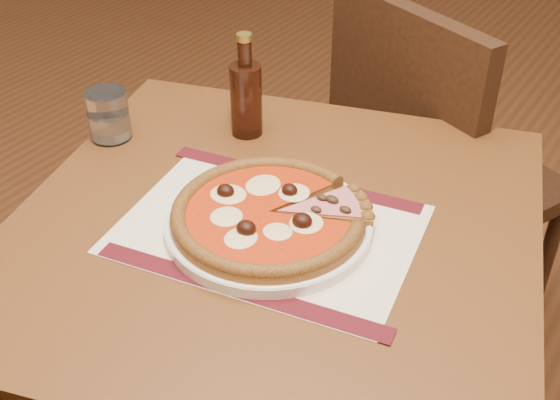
# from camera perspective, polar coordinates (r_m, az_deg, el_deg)

# --- Properties ---
(table) EXTENTS (1.00, 1.00, 0.75)m
(table) POSITION_cam_1_polar(r_m,az_deg,el_deg) (1.15, -0.55, -5.82)
(table) COLOR brown
(table) RESTS_ON ground
(chair_far) EXTENTS (0.57, 0.57, 0.93)m
(chair_far) POSITION_cam_1_polar(r_m,az_deg,el_deg) (1.66, 12.03, 2.81)
(chair_far) COLOR black
(chair_far) RESTS_ON ground
(placemat) EXTENTS (0.49, 0.39, 0.00)m
(placemat) POSITION_cam_1_polar(r_m,az_deg,el_deg) (1.07, -0.92, -2.37)
(placemat) COLOR beige
(placemat) RESTS_ON table
(plate) EXTENTS (0.31, 0.31, 0.02)m
(plate) POSITION_cam_1_polar(r_m,az_deg,el_deg) (1.06, -0.93, -1.94)
(plate) COLOR white
(plate) RESTS_ON placemat
(pizza) EXTENTS (0.29, 0.29, 0.04)m
(pizza) POSITION_cam_1_polar(r_m,az_deg,el_deg) (1.05, -0.95, -1.09)
(pizza) COLOR brown
(pizza) RESTS_ON plate
(ham_slice) EXTENTS (0.13, 0.13, 0.02)m
(ham_slice) POSITION_cam_1_polar(r_m,az_deg,el_deg) (1.07, 4.59, -0.53)
(ham_slice) COLOR brown
(ham_slice) RESTS_ON plate
(water_glass) EXTENTS (0.09, 0.09, 0.09)m
(water_glass) POSITION_cam_1_polar(r_m,az_deg,el_deg) (1.31, -13.77, 6.72)
(water_glass) COLOR white
(water_glass) RESTS_ON table
(bottle) EXTENTS (0.06, 0.06, 0.19)m
(bottle) POSITION_cam_1_polar(r_m,az_deg,el_deg) (1.28, -2.78, 8.44)
(bottle) COLOR #37190D
(bottle) RESTS_ON table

